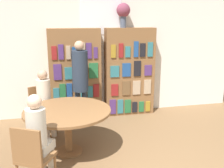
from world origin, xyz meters
name	(u,v)px	position (x,y,z in m)	size (l,w,h in m)	color
wall_back	(101,48)	(0.00, 3.26, 1.51)	(6.40, 0.07, 3.00)	silver
bookshelf_left	(75,74)	(-0.61, 3.07, 0.97)	(1.09, 0.34, 1.95)	brown
bookshelf_right	(129,72)	(0.61, 3.07, 0.97)	(1.09, 0.34, 1.95)	brown
flower_vase	(123,12)	(0.45, 3.07, 2.28)	(0.29, 0.29, 0.51)	#475166
reading_table	(68,116)	(-0.87, 1.49, 0.64)	(1.39, 1.39, 0.74)	brown
chair_near_camera	(32,155)	(-1.36, 0.59, 0.50)	(0.54, 0.54, 0.90)	brown
chair_left_side	(42,107)	(-1.31, 2.42, 0.50)	(0.53, 0.53, 0.90)	brown
seated_reader_left	(45,99)	(-1.23, 2.26, 0.71)	(0.37, 0.40, 1.25)	beige
seated_reader_right	(39,134)	(-1.27, 0.75, 0.71)	(0.37, 0.40, 1.25)	beige
librarian_standing	(80,75)	(-0.55, 2.57, 1.07)	(0.31, 0.58, 1.73)	#232D3D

